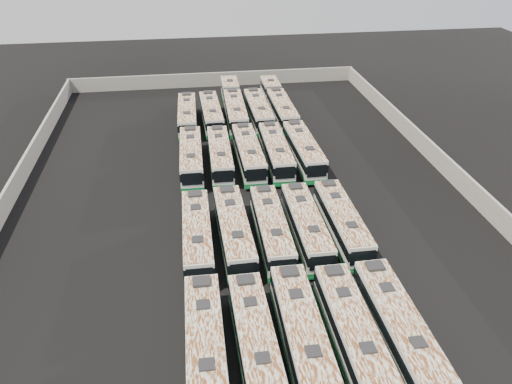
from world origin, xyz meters
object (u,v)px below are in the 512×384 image
(bus_front_right, at_px, (353,334))
(bus_midfront_right, at_px, (306,226))
(bus_back_left, at_px, (211,114))
(bus_midfront_far_right, at_px, (342,222))
(bus_front_far_right, at_px, (398,329))
(bus_midback_center, at_px, (248,154))
(bus_back_far_right, at_px, (278,103))
(bus_front_far_left, at_px, (206,348))
(bus_back_far_left, at_px, (187,116))
(bus_back_right, at_px, (258,111))
(bus_midfront_left, at_px, (234,231))
(bus_midback_far_left, at_px, (191,157))
(bus_midback_right, at_px, (276,152))
(bus_back_center, at_px, (234,104))
(bus_midback_far_right, at_px, (304,150))
(bus_midback_left, at_px, (220,155))
(bus_midfront_far_left, at_px, (197,236))
(bus_front_left, at_px, (256,343))
(bus_front_center, at_px, (303,337))
(bus_midfront_center, at_px, (271,229))

(bus_front_right, bearing_deg, bus_midfront_right, 90.53)
(bus_back_left, bearing_deg, bus_midfront_far_right, -72.05)
(bus_front_far_right, xyz_separation_m, bus_midback_center, (-6.18, 27.26, -0.01))
(bus_back_far_right, bearing_deg, bus_front_far_left, -106.48)
(bus_midfront_right, xyz_separation_m, bus_back_left, (-6.23, 27.36, 0.01))
(bus_midfront_right, bearing_deg, bus_back_far_left, 109.24)
(bus_back_far_left, distance_m, bus_back_right, 9.34)
(bus_midfront_left, height_order, bus_midfront_far_right, bus_midfront_left)
(bus_midfront_right, xyz_separation_m, bus_midback_far_left, (-9.27, 14.83, 0.03))
(bus_midback_center, distance_m, bus_midback_right, 3.07)
(bus_front_far_right, bearing_deg, bus_back_center, 97.72)
(bus_midback_far_right, height_order, bus_back_left, bus_midback_far_right)
(bus_midfront_right, bearing_deg, bus_back_left, 103.06)
(bus_midback_center, bearing_deg, bus_front_far_right, -77.72)
(bus_front_right, relative_size, bus_midback_left, 1.03)
(bus_midfront_far_right, bearing_deg, bus_midfront_far_left, -179.00)
(bus_midfront_left, distance_m, bus_midback_far_left, 15.07)
(bus_midfront_far_left, height_order, bus_midback_far_right, bus_midback_far_right)
(bus_midfront_left, bearing_deg, bus_back_left, 88.87)
(bus_midfront_right, height_order, bus_midfront_far_right, bus_midfront_right)
(bus_midfront_right, bearing_deg, bus_midback_far_left, 122.25)
(bus_front_far_right, bearing_deg, bus_back_right, 94.12)
(bus_midfront_far_right, xyz_separation_m, bus_midback_far_right, (-0.03, 14.55, 0.06))
(bus_front_left, bearing_deg, bus_front_right, -2.31)
(bus_front_left, xyz_separation_m, bus_midfront_far_left, (-3.13, 12.23, 0.02))
(bus_front_far_left, xyz_separation_m, bus_back_far_left, (-0.05, 39.48, -0.04))
(bus_midfront_far_left, relative_size, bus_back_center, 0.62)
(bus_front_far_left, relative_size, bus_back_far_right, 0.66)
(bus_midback_right, height_order, bus_back_far_right, bus_midback_right)
(bus_midfront_far_left, relative_size, bus_midback_left, 1.01)
(bus_midback_far_right, height_order, bus_back_far_right, bus_midback_far_right)
(bus_front_center, distance_m, bus_midback_far_left, 27.79)
(bus_midback_center, bearing_deg, bus_midback_right, -0.27)
(bus_back_center, bearing_deg, bus_midback_left, -100.14)
(bus_back_far_right, bearing_deg, bus_midfront_far_right, -90.00)
(bus_front_far_right, xyz_separation_m, bus_midback_far_left, (-12.45, 27.32, -0.03))
(bus_midfront_right, height_order, bus_back_left, bus_back_left)
(bus_midback_right, relative_size, bus_back_far_right, 0.65)
(bus_midback_center, bearing_deg, bus_back_far_right, 67.52)
(bus_midfront_far_right, height_order, bus_midback_left, bus_midfront_far_right)
(bus_midfront_far_left, bearing_deg, bus_front_right, -52.24)
(bus_midback_center, relative_size, bus_back_right, 1.00)
(bus_front_left, height_order, bus_back_right, bus_back_right)
(bus_midfront_center, xyz_separation_m, bus_back_left, (-3.22, 27.36, 0.01))
(bus_back_center, bearing_deg, bus_back_far_left, -152.32)
(bus_midback_left, xyz_separation_m, bus_back_center, (3.15, 15.44, 0.07))
(bus_midfront_far_left, xyz_separation_m, bus_midfront_far_right, (12.50, 0.23, -0.02))
(bus_front_far_left, relative_size, bus_back_left, 1.02)
(bus_front_far_right, relative_size, bus_midback_right, 1.01)
(bus_front_right, relative_size, bus_midfront_center, 1.02)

